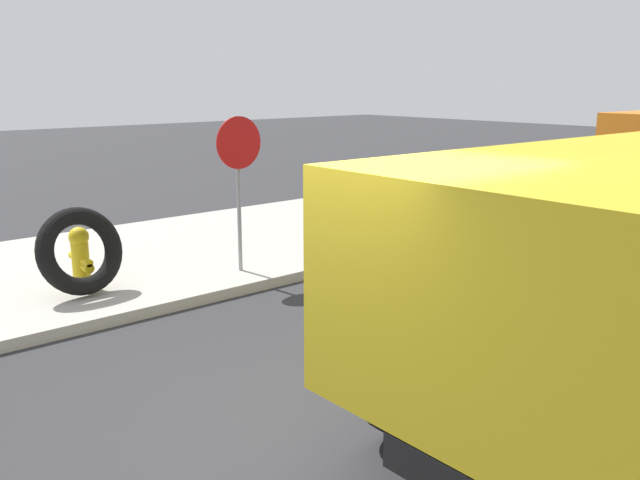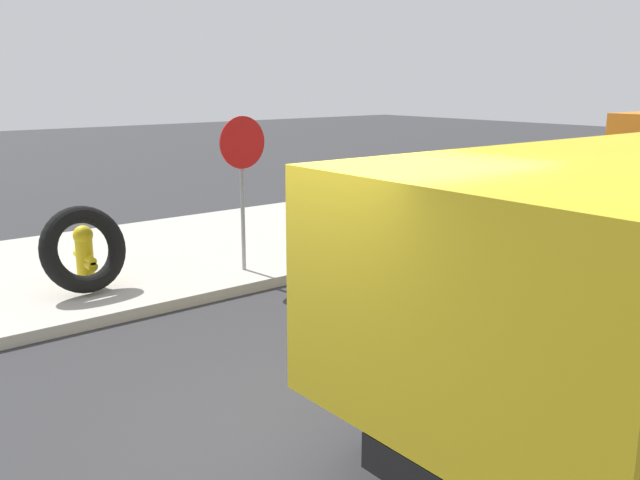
% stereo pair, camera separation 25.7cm
% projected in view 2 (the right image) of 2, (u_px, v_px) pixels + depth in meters
% --- Properties ---
extents(ground_plane, '(80.00, 80.00, 0.00)m').
position_uv_depth(ground_plane, '(315.00, 463.00, 5.37)').
color(ground_plane, '#2D2D30').
extents(sidewalk_curb, '(36.00, 5.00, 0.15)m').
position_uv_depth(sidewalk_curb, '(46.00, 275.00, 10.26)').
color(sidewalk_curb, '#ADA89E').
rests_on(sidewalk_curb, ground).
extents(fire_hydrant, '(0.27, 0.62, 0.85)m').
position_uv_depth(fire_hydrant, '(85.00, 254.00, 9.43)').
color(fire_hydrant, yellow).
rests_on(fire_hydrant, sidewalk_curb).
extents(loose_tire, '(1.21, 0.63, 1.20)m').
position_uv_depth(loose_tire, '(84.00, 249.00, 9.06)').
color(loose_tire, black).
rests_on(loose_tire, sidewalk_curb).
extents(stop_sign, '(0.76, 0.08, 2.30)m').
position_uv_depth(stop_sign, '(242.00, 165.00, 9.93)').
color(stop_sign, gray).
rests_on(stop_sign, sidewalk_curb).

